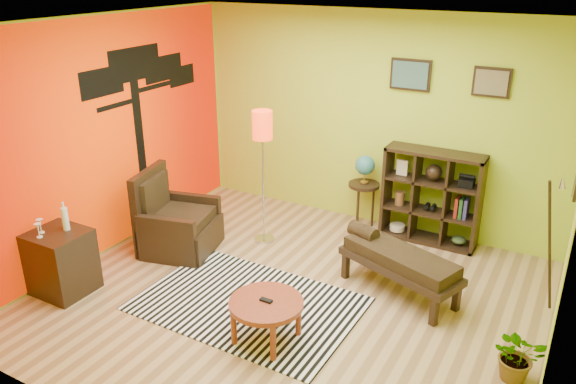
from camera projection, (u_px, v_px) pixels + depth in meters
The scene contains 11 objects.
ground at pixel (289, 297), 5.98m from camera, with size 5.00×5.00×0.00m, color tan.
room_shell at pixel (282, 133), 5.35m from camera, with size 5.04×4.54×2.82m.
zebra_rug at pixel (248, 304), 5.86m from camera, with size 2.25×1.50×0.01m, color white.
coffee_table at pixel (266, 307), 5.18m from camera, with size 0.69×0.69×0.45m.
armchair at pixel (175, 226), 6.90m from camera, with size 1.00×1.00×1.01m.
side_cabinet at pixel (61, 261), 5.98m from camera, with size 0.59×0.54×1.02m.
floor_lamp at pixel (263, 137), 6.70m from camera, with size 0.26×0.26×1.70m.
globe_table at pixel (365, 173), 7.33m from camera, with size 0.41×0.41×1.00m.
cube_shelf at pixel (432, 197), 6.98m from camera, with size 1.20×0.35×1.20m.
bench at pixel (397, 259), 5.94m from camera, with size 1.43×0.91×0.62m.
potted_plant at pixel (517, 360), 4.75m from camera, with size 0.43×0.48×0.37m, color #26661E.
Camera 1 is at (2.48, -4.47, 3.31)m, focal length 35.00 mm.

